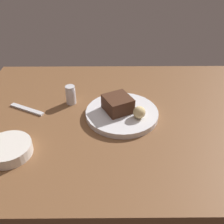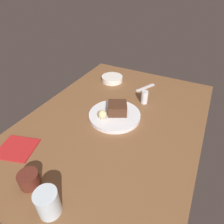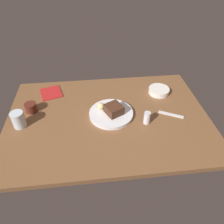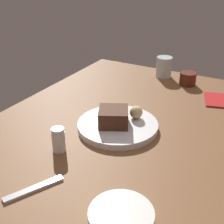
{
  "view_description": "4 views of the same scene",
  "coord_description": "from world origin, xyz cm",
  "px_view_note": "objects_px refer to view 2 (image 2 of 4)",
  "views": [
    {
      "loc": [
        -6.25,
        -77.3,
        58.34
      ],
      "look_at": [
        -5.66,
        -2.14,
        5.73
      ],
      "focal_mm": 41.19,
      "sensor_mm": 36.0,
      "label": 1
    },
    {
      "loc": [
        68.78,
        33.98,
        64.55
      ],
      "look_at": [
        -0.72,
        -1.6,
        6.78
      ],
      "focal_mm": 31.06,
      "sensor_mm": 36.0,
      "label": 2
    },
    {
      "loc": [
        8.11,
        94.02,
        86.81
      ],
      "look_at": [
        -2.31,
        1.24,
        6.97
      ],
      "focal_mm": 33.65,
      "sensor_mm": 36.0,
      "label": 3
    },
    {
      "loc": [
        -77.88,
        -40.46,
        53.73
      ],
      "look_at": [
        2.69,
        4.0,
        5.71
      ],
      "focal_mm": 48.21,
      "sensor_mm": 36.0,
      "label": 4
    }
  ],
  "objects_px": {
    "water_glass": "(48,203)",
    "folded_napkin": "(17,148)",
    "dessert_spoon": "(145,88)",
    "bread_roll": "(102,114)",
    "salt_shaker": "(144,97)",
    "dessert_plate": "(115,115)",
    "chocolate_cake_slice": "(117,108)",
    "coffee_cup": "(29,179)",
    "side_bowl": "(112,79)"
  },
  "relations": [
    {
      "from": "salt_shaker",
      "to": "water_glass",
      "type": "relative_size",
      "value": 0.79
    },
    {
      "from": "dessert_plate",
      "to": "bread_roll",
      "type": "bearing_deg",
      "value": -33.54
    },
    {
      "from": "salt_shaker",
      "to": "folded_napkin",
      "type": "xyz_separation_m",
      "value": [
        0.58,
        -0.36,
        -0.03
      ]
    },
    {
      "from": "dessert_plate",
      "to": "bread_roll",
      "type": "height_order",
      "value": "bread_roll"
    },
    {
      "from": "chocolate_cake_slice",
      "to": "salt_shaker",
      "type": "xyz_separation_m",
      "value": [
        -0.18,
        0.08,
        -0.01
      ]
    },
    {
      "from": "dessert_plate",
      "to": "water_glass",
      "type": "bearing_deg",
      "value": 3.88
    },
    {
      "from": "salt_shaker",
      "to": "chocolate_cake_slice",
      "type": "bearing_deg",
      "value": -24.97
    },
    {
      "from": "water_glass",
      "to": "folded_napkin",
      "type": "bearing_deg",
      "value": -114.36
    },
    {
      "from": "water_glass",
      "to": "folded_napkin",
      "type": "relative_size",
      "value": 0.64
    },
    {
      "from": "water_glass",
      "to": "folded_napkin",
      "type": "xyz_separation_m",
      "value": [
        -0.14,
        -0.31,
        -0.04
      ]
    },
    {
      "from": "coffee_cup",
      "to": "water_glass",
      "type": "bearing_deg",
      "value": 72.14
    },
    {
      "from": "chocolate_cake_slice",
      "to": "bread_roll",
      "type": "bearing_deg",
      "value": -30.88
    },
    {
      "from": "bread_roll",
      "to": "salt_shaker",
      "type": "height_order",
      "value": "salt_shaker"
    },
    {
      "from": "salt_shaker",
      "to": "folded_napkin",
      "type": "height_order",
      "value": "salt_shaker"
    },
    {
      "from": "bread_roll",
      "to": "folded_napkin",
      "type": "bearing_deg",
      "value": -35.27
    },
    {
      "from": "salt_shaker",
      "to": "bread_roll",
      "type": "bearing_deg",
      "value": -26.75
    },
    {
      "from": "salt_shaker",
      "to": "side_bowl",
      "type": "bearing_deg",
      "value": -118.56
    },
    {
      "from": "dessert_plate",
      "to": "chocolate_cake_slice",
      "type": "bearing_deg",
      "value": 160.45
    },
    {
      "from": "side_bowl",
      "to": "folded_napkin",
      "type": "height_order",
      "value": "side_bowl"
    },
    {
      "from": "side_bowl",
      "to": "folded_napkin",
      "type": "relative_size",
      "value": 0.95
    },
    {
      "from": "dessert_plate",
      "to": "chocolate_cake_slice",
      "type": "relative_size",
      "value": 2.83
    },
    {
      "from": "salt_shaker",
      "to": "water_glass",
      "type": "bearing_deg",
      "value": -4.29
    },
    {
      "from": "chocolate_cake_slice",
      "to": "bread_roll",
      "type": "height_order",
      "value": "chocolate_cake_slice"
    },
    {
      "from": "dessert_spoon",
      "to": "folded_napkin",
      "type": "relative_size",
      "value": 1.01
    },
    {
      "from": "bread_roll",
      "to": "side_bowl",
      "type": "height_order",
      "value": "bread_roll"
    },
    {
      "from": "chocolate_cake_slice",
      "to": "folded_napkin",
      "type": "xyz_separation_m",
      "value": [
        0.4,
        -0.28,
        -0.05
      ]
    },
    {
      "from": "chocolate_cake_slice",
      "to": "water_glass",
      "type": "height_order",
      "value": "water_glass"
    },
    {
      "from": "water_glass",
      "to": "dessert_plate",
      "type": "bearing_deg",
      "value": -176.12
    },
    {
      "from": "water_glass",
      "to": "coffee_cup",
      "type": "bearing_deg",
      "value": -107.86
    },
    {
      "from": "side_bowl",
      "to": "coffee_cup",
      "type": "distance_m",
      "value": 0.84
    },
    {
      "from": "water_glass",
      "to": "folded_napkin",
      "type": "height_order",
      "value": "water_glass"
    },
    {
      "from": "dessert_spoon",
      "to": "water_glass",
      "type": "bearing_deg",
      "value": 26.63
    },
    {
      "from": "side_bowl",
      "to": "salt_shaker",
      "type": "bearing_deg",
      "value": 61.44
    },
    {
      "from": "salt_shaker",
      "to": "side_bowl",
      "type": "relative_size",
      "value": 0.54
    },
    {
      "from": "side_bowl",
      "to": "dessert_spoon",
      "type": "bearing_deg",
      "value": 92.29
    },
    {
      "from": "bread_roll",
      "to": "dessert_spoon",
      "type": "distance_m",
      "value": 0.43
    },
    {
      "from": "water_glass",
      "to": "side_bowl",
      "type": "bearing_deg",
      "value": -165.33
    },
    {
      "from": "dessert_plate",
      "to": "coffee_cup",
      "type": "distance_m",
      "value": 0.49
    },
    {
      "from": "chocolate_cake_slice",
      "to": "dessert_spoon",
      "type": "relative_size",
      "value": 0.62
    },
    {
      "from": "water_glass",
      "to": "dessert_spoon",
      "type": "xyz_separation_m",
      "value": [
        -0.88,
        0.01,
        -0.04
      ]
    },
    {
      "from": "dessert_plate",
      "to": "water_glass",
      "type": "height_order",
      "value": "water_glass"
    },
    {
      "from": "side_bowl",
      "to": "dessert_spoon",
      "type": "height_order",
      "value": "side_bowl"
    },
    {
      "from": "water_glass",
      "to": "side_bowl",
      "type": "distance_m",
      "value": 0.9
    },
    {
      "from": "dessert_plate",
      "to": "folded_napkin",
      "type": "relative_size",
      "value": 1.78
    },
    {
      "from": "dessert_plate",
      "to": "salt_shaker",
      "type": "bearing_deg",
      "value": 155.44
    },
    {
      "from": "dessert_plate",
      "to": "chocolate_cake_slice",
      "type": "height_order",
      "value": "chocolate_cake_slice"
    },
    {
      "from": "bread_roll",
      "to": "side_bowl",
      "type": "xyz_separation_m",
      "value": [
        -0.41,
        -0.15,
        -0.03
      ]
    },
    {
      "from": "side_bowl",
      "to": "coffee_cup",
      "type": "relative_size",
      "value": 1.96
    },
    {
      "from": "coffee_cup",
      "to": "folded_napkin",
      "type": "relative_size",
      "value": 0.48
    },
    {
      "from": "salt_shaker",
      "to": "folded_napkin",
      "type": "distance_m",
      "value": 0.68
    }
  ]
}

